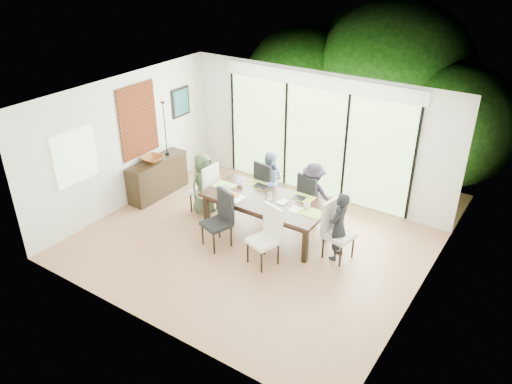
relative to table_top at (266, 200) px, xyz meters
The scene contains 62 objects.
floor 0.90m from the table_top, 91.90° to the right, with size 6.00×5.00×0.01m, color brown.
ceiling 2.08m from the table_top, 91.90° to the right, with size 6.00×5.00×0.01m, color white.
wall_back 2.06m from the table_top, 90.54° to the left, with size 6.00×0.02×2.70m, color silver.
wall_front 3.13m from the table_top, 90.34° to the right, with size 6.00×0.02×2.70m, color silver.
wall_left 3.15m from the table_top, 169.61° to the right, with size 0.02×5.00×2.70m, color beige.
wall_right 3.11m from the table_top, 10.52° to the right, with size 0.02×5.00×2.70m, color white.
glass_doors 1.98m from the table_top, 90.55° to the left, with size 4.20×0.02×2.30m, color #598C3F.
blinds_header 2.62m from the table_top, 90.55° to the left, with size 4.40×0.06×0.28m, color white.
mullion_a 2.89m from the table_top, 138.04° to the left, with size 0.05×0.04×2.30m, color black.
mullion_b 2.09m from the table_top, 110.67° to the left, with size 0.05×0.04×2.30m, color black.
mullion_c 2.08m from the table_top, 70.31° to the left, with size 0.05×0.04×2.30m, color black.
mullion_d 2.86m from the table_top, 42.46° to the left, with size 0.05×0.04×2.30m, color black.
side_window 3.56m from the table_top, 149.57° to the right, with size 0.02×0.90×1.00m, color #8CAD7F.
deck 2.94m from the table_top, 90.37° to the left, with size 6.00×1.80×0.10m, color brown.
rail_top 3.65m from the table_top, 90.29° to the left, with size 6.00×0.08×0.06m, color brown.
foliage_left 5.04m from the table_top, 111.38° to the left, with size 3.20×3.20×3.20m, color #14380F.
foliage_mid 5.37m from the table_top, 85.84° to the left, with size 4.00×4.00×4.00m, color #14380F.
foliage_right 4.98m from the table_top, 63.86° to the left, with size 2.80×2.80×2.80m, color #14380F.
foliage_far 6.05m from the table_top, 95.94° to the left, with size 3.60×3.60×3.60m, color #14380F.
table_top is the anchor object (origin of this frame).
table_apron 0.09m from the table_top, ahead, with size 2.16×0.88×0.10m, color black.
table_leg_fl 1.22m from the table_top, 158.29° to the right, with size 0.09×0.09×0.68m, color black.
table_leg_fr 1.22m from the table_top, 21.71° to the right, with size 0.09×0.09×0.68m, color black.
table_leg_bl 1.22m from the table_top, 158.29° to the left, with size 0.09×0.09×0.68m, color black.
table_leg_br 1.22m from the table_top, 21.71° to the left, with size 0.09×0.09×0.68m, color black.
chair_left_end 1.51m from the table_top, behind, with size 0.45×0.45×1.08m, color white, non-canonical shape.
chair_right_end 1.51m from the table_top, ahead, with size 0.45×0.45×1.08m, color beige, non-canonical shape.
chair_far_left 0.98m from the table_top, 117.90° to the left, with size 0.45×0.45×1.08m, color black, non-canonical shape.
chair_far_right 1.03m from the table_top, 57.09° to the left, with size 0.45×0.45×1.08m, color black, non-canonical shape.
chair_near_left 1.02m from the table_top, 119.89° to the right, with size 0.45×0.45×1.08m, color black, non-canonical shape.
chair_near_right 1.02m from the table_top, 60.11° to the right, with size 0.45×0.45×1.08m, color white, non-canonical shape.
person_left_end 1.48m from the table_top, behind, with size 0.59×0.37×1.26m, color #435337.
person_right_end 1.48m from the table_top, ahead, with size 0.59×0.37×1.26m, color black.
person_far_left 0.95m from the table_top, 118.47° to the left, with size 0.59×0.37×1.26m, color #738AA6.
person_far_right 1.00m from the table_top, 56.47° to the left, with size 0.59×0.37×1.26m, color #281D2C.
placemat_left 0.95m from the table_top, behind, with size 0.43×0.31×0.01m, color #88BE43.
placemat_right 0.95m from the table_top, ahead, with size 0.43×0.31×0.01m, color #91A93C.
placemat_far_l 0.60m from the table_top, 138.37° to the left, with size 0.43×0.31×0.01m, color olive.
placemat_far_r 0.68m from the table_top, 36.03° to the left, with size 0.43×0.31×0.01m, color #9AAE3E.
placemat_paper 0.63m from the table_top, 151.39° to the right, with size 0.43×0.31×0.01m, color white.
tablet_far_l 0.50m from the table_top, 135.00° to the left, with size 0.25×0.18×0.01m, color black.
tablet_far_r 0.61m from the table_top, 34.99° to the left, with size 0.24×0.17×0.01m, color black.
papers 0.70m from the table_top, ahead, with size 0.29×0.22×0.00m, color white.
platter_base 0.63m from the table_top, 151.39° to the right, with size 0.25×0.25×0.02m, color white.
platter_snacks 0.63m from the table_top, 151.39° to the right, with size 0.20×0.20×0.01m, color #C25A16.
vase 0.11m from the table_top, 45.00° to the left, with size 0.08×0.08×0.12m, color silver.
hyacinth_stems 0.22m from the table_top, 45.00° to the left, with size 0.04×0.04×0.16m, color #337226.
hyacinth_blooms 0.31m from the table_top, 45.00° to the left, with size 0.11×0.11×0.11m, color #4C5DBF.
laptop 0.86m from the table_top, behind, with size 0.32×0.21×0.03m, color silver.
cup_a 0.72m from the table_top, 167.91° to the left, with size 0.12×0.12×0.09m, color white.
cup_b 0.20m from the table_top, 33.69° to the right, with size 0.10×0.10×0.09m, color white.
cup_c 0.81m from the table_top, ahead, with size 0.12×0.12×0.09m, color white.
book 0.26m from the table_top, 11.31° to the left, with size 0.16×0.22×0.02m, color white.
sideboard 2.79m from the table_top, behind, with size 0.41×1.46×0.82m, color black.
bowl 2.78m from the table_top, behind, with size 0.44×0.44×0.11m, color brown.
candlestick_base 2.81m from the table_top, behind, with size 0.09×0.09×0.04m, color black.
candlestick_shaft 2.89m from the table_top, behind, with size 0.02×0.02×1.14m, color black.
candlestick_pan 3.08m from the table_top, behind, with size 0.09×0.09×0.03m, color black.
candle 3.10m from the table_top, behind, with size 0.03×0.03×0.09m, color silver.
tapestry 3.15m from the table_top, behind, with size 0.02×1.00×1.50m, color maroon.
art_frame 3.37m from the table_top, 159.04° to the left, with size 0.03×0.55×0.65m, color black.
art_canvas 3.35m from the table_top, 158.92° to the left, with size 0.01×0.45×0.55m, color #17484B.
Camera 1 is at (4.34, -6.29, 5.15)m, focal length 35.00 mm.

